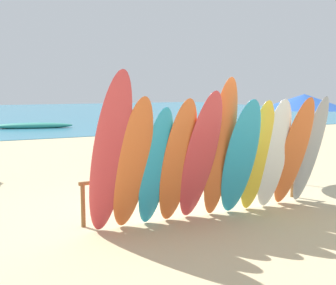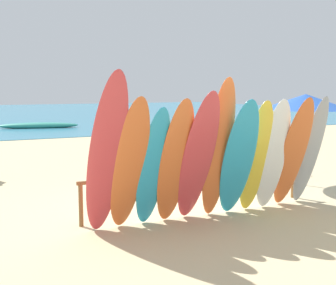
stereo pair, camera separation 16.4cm
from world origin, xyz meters
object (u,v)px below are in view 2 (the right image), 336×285
(surfboard_red_4, at_px, (198,158))
(beach_umbrella, at_px, (306,102))
(beachgoer_photographing, at_px, (112,136))
(surfboard_white_8, at_px, (273,155))
(surfboard_orange_5, at_px, (218,150))
(surfboard_teal_2, at_px, (153,168))
(surfboard_yellow_7, at_px, (256,157))
(surfboard_orange_9, at_px, (293,153))
(surfboard_grey_10, at_px, (310,151))
(beach_chair_red, at_px, (280,158))
(surfboard_rack, at_px, (199,177))
(distant_boat, at_px, (39,126))
(surfboard_orange_3, at_px, (175,163))
(surfboard_orange_1, at_px, (130,165))
(surfboard_red_0, at_px, (107,156))
(surfboard_teal_6, at_px, (239,159))

(surfboard_red_4, relative_size, beach_umbrella, 1.12)
(beachgoer_photographing, bearing_deg, surfboard_white_8, -26.99)
(surfboard_red_4, xyz_separation_m, surfboard_orange_5, (0.39, 0.02, 0.10))
(surfboard_teal_2, bearing_deg, surfboard_yellow_7, -5.69)
(surfboard_orange_9, relative_size, surfboard_grey_10, 1.01)
(beach_chair_red, bearing_deg, surfboard_white_8, -129.10)
(surfboard_rack, xyz_separation_m, distant_boat, (-0.13, 17.59, -0.45))
(surfboard_white_8, bearing_deg, surfboard_orange_3, -174.61)
(surfboard_teal_2, distance_m, surfboard_orange_3, 0.37)
(surfboard_orange_1, relative_size, beachgoer_photographing, 1.41)
(surfboard_grey_10, height_order, distant_boat, surfboard_grey_10)
(surfboard_white_8, bearing_deg, surfboard_grey_10, 5.74)
(surfboard_red_0, distance_m, beach_chair_red, 6.13)
(surfboard_red_4, bearing_deg, surfboard_orange_3, 171.99)
(surfboard_orange_5, bearing_deg, surfboard_grey_10, 6.01)
(surfboard_yellow_7, relative_size, beach_chair_red, 2.56)
(surfboard_white_8, height_order, distant_boat, surfboard_white_8)
(surfboard_orange_9, xyz_separation_m, surfboard_grey_10, (0.45, 0.05, 0.01))
(surfboard_orange_3, distance_m, surfboard_white_8, 1.94)
(surfboard_teal_6, bearing_deg, surfboard_red_4, -177.42)
(surfboard_teal_2, bearing_deg, surfboard_orange_9, -6.71)
(surfboard_rack, relative_size, surfboard_orange_1, 2.00)
(surfboard_rack, height_order, beach_chair_red, beach_chair_red)
(surfboard_orange_5, height_order, surfboard_grey_10, surfboard_orange_5)
(surfboard_white_8, height_order, beach_umbrella, beach_umbrella)
(surfboard_grey_10, distance_m, beach_chair_red, 3.03)
(surfboard_yellow_7, xyz_separation_m, surfboard_white_8, (0.36, -0.01, 0.01))
(surfboard_orange_9, bearing_deg, surfboard_teal_6, -173.75)
(beach_umbrella, bearing_deg, beach_chair_red, 73.45)
(surfboard_rack, relative_size, distant_boat, 1.04)
(surfboard_teal_6, bearing_deg, distant_boat, 97.49)
(surfboard_white_8, bearing_deg, surfboard_red_0, -172.54)
(surfboard_orange_3, height_order, surfboard_grey_10, surfboard_grey_10)
(surfboard_red_0, height_order, surfboard_orange_1, surfboard_red_0)
(surfboard_grey_10, bearing_deg, surfboard_orange_9, -174.80)
(surfboard_red_0, distance_m, beachgoer_photographing, 5.38)
(surfboard_red_0, xyz_separation_m, surfboard_white_8, (3.09, 0.15, -0.21))
(surfboard_orange_5, relative_size, beach_umbrella, 1.19)
(surfboard_teal_6, distance_m, beach_chair_red, 4.17)
(surfboard_orange_1, bearing_deg, surfboard_grey_10, -4.88)
(distant_boat, bearing_deg, surfboard_white_8, -85.96)
(surfboard_teal_2, relative_size, surfboard_yellow_7, 0.98)
(surfboard_red_0, xyz_separation_m, surfboard_teal_6, (2.29, 0.05, -0.21))
(surfboard_orange_3, height_order, surfboard_white_8, surfboard_orange_3)
(distant_boat, bearing_deg, surfboard_red_0, -95.63)
(surfboard_teal_2, distance_m, beach_chair_red, 5.33)
(surfboard_orange_5, bearing_deg, surfboard_orange_9, 4.45)
(surfboard_white_8, height_order, beachgoer_photographing, surfboard_white_8)
(surfboard_orange_1, height_order, beach_umbrella, surfboard_orange_1)
(surfboard_teal_6, xyz_separation_m, beachgoer_photographing, (-0.58, 5.05, -0.11))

